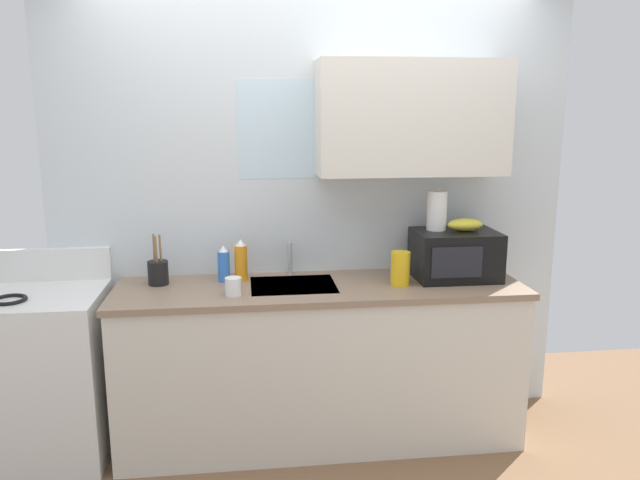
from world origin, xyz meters
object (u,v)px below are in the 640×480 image
object	(u,v)px
banana_bunch	(465,225)
paper_towel_roll	(437,211)
microwave	(455,255)
utensil_crock	(158,272)
dish_soap_bottle_orange	(241,261)
dish_soap_bottle_blue	(224,265)
mug_white	(233,287)
stove_range	(49,374)
cereal_canister	(400,268)

from	to	relation	value
banana_bunch	paper_towel_roll	size ratio (longest dim) A/B	0.91
microwave	banana_bunch	bearing A→B (deg)	1.77
utensil_crock	banana_bunch	bearing A→B (deg)	-2.36
microwave	dish_soap_bottle_orange	size ratio (longest dim) A/B	1.96
dish_soap_bottle_blue	mug_white	bearing A→B (deg)	-78.86
banana_bunch	utensil_crock	size ratio (longest dim) A/B	0.72
stove_range	paper_towel_roll	world-z (taller)	paper_towel_roll
cereal_canister	utensil_crock	size ratio (longest dim) A/B	0.66
dish_soap_bottle_blue	utensil_crock	xyz separation A→B (m)	(-0.35, -0.02, -0.02)
dish_soap_bottle_orange	utensil_crock	xyz separation A→B (m)	(-0.45, -0.03, -0.04)
banana_bunch	dish_soap_bottle_orange	size ratio (longest dim) A/B	0.85
paper_towel_roll	mug_white	bearing A→B (deg)	-168.10
stove_range	dish_soap_bottle_blue	distance (m)	1.09
mug_white	paper_towel_roll	bearing A→B (deg)	11.90
dish_soap_bottle_orange	utensil_crock	distance (m)	0.45
dish_soap_bottle_blue	dish_soap_bottle_orange	bearing A→B (deg)	2.88
microwave	paper_towel_roll	size ratio (longest dim) A/B	2.09
dish_soap_bottle_blue	cereal_canister	world-z (taller)	dish_soap_bottle_blue
paper_towel_roll	dish_soap_bottle_orange	size ratio (longest dim) A/B	0.94
dish_soap_bottle_orange	mug_white	bearing A→B (deg)	-97.97
dish_soap_bottle_blue	mug_white	xyz separation A→B (m)	(0.06, -0.28, -0.05)
stove_range	utensil_crock	world-z (taller)	utensil_crock
dish_soap_bottle_orange	paper_towel_roll	bearing A→B (deg)	-2.38
microwave	dish_soap_bottle_orange	bearing A→B (deg)	175.36
banana_bunch	dish_soap_bottle_orange	xyz separation A→B (m)	(-1.25, 0.10, -0.19)
dish_soap_bottle_blue	stove_range	bearing A→B (deg)	-171.63
banana_bunch	paper_towel_roll	xyz separation A→B (m)	(-0.15, 0.05, 0.08)
dish_soap_bottle_orange	cereal_canister	xyz separation A→B (m)	(0.86, -0.20, -0.02)
stove_range	cereal_canister	bearing A→B (deg)	-1.62
banana_bunch	dish_soap_bottle_blue	xyz separation A→B (m)	(-1.34, 0.09, -0.21)
banana_bunch	cereal_canister	bearing A→B (deg)	-165.62
dish_soap_bottle_orange	cereal_canister	bearing A→B (deg)	-12.84
paper_towel_roll	dish_soap_bottle_blue	world-z (taller)	paper_towel_roll
utensil_crock	dish_soap_bottle_blue	bearing A→B (deg)	3.42
banana_bunch	dish_soap_bottle_blue	distance (m)	1.36
stove_range	paper_towel_roll	size ratio (longest dim) A/B	4.91
dish_soap_bottle_orange	mug_white	size ratio (longest dim) A/B	2.47
utensil_crock	dish_soap_bottle_orange	bearing A→B (deg)	3.31
microwave	dish_soap_bottle_blue	world-z (taller)	microwave
microwave	mug_white	size ratio (longest dim) A/B	4.84
stove_range	utensil_crock	size ratio (longest dim) A/B	3.86
stove_range	cereal_canister	distance (m)	1.96
stove_range	banana_bunch	size ratio (longest dim) A/B	5.40
microwave	mug_white	distance (m)	1.26
banana_bunch	cereal_canister	size ratio (longest dim) A/B	1.09
mug_white	microwave	bearing A→B (deg)	8.65
dish_soap_bottle_orange	dish_soap_bottle_blue	distance (m)	0.10
dish_soap_bottle_orange	dish_soap_bottle_blue	size ratio (longest dim) A/B	1.15
microwave	banana_bunch	size ratio (longest dim) A/B	2.30
paper_towel_roll	cereal_canister	size ratio (longest dim) A/B	1.20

